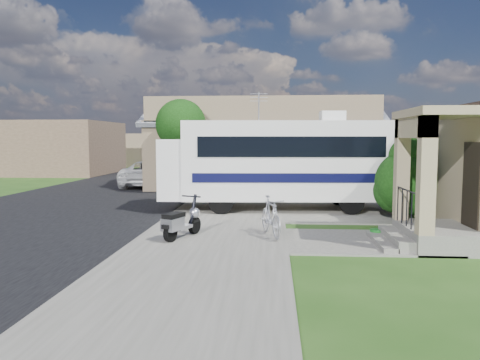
# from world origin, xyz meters

# --- Properties ---
(ground) EXTENTS (120.00, 120.00, 0.00)m
(ground) POSITION_xyz_m (0.00, 0.00, 0.00)
(ground) COLOR #214713
(street_slab) EXTENTS (9.00, 80.00, 0.02)m
(street_slab) POSITION_xyz_m (-7.50, 10.00, 0.01)
(street_slab) COLOR black
(street_slab) RESTS_ON ground
(sidewalk_slab) EXTENTS (4.00, 80.00, 0.06)m
(sidewalk_slab) POSITION_xyz_m (-1.00, 10.00, 0.03)
(sidewalk_slab) COLOR #615F57
(sidewalk_slab) RESTS_ON ground
(driveway_slab) EXTENTS (7.00, 6.00, 0.05)m
(driveway_slab) POSITION_xyz_m (1.50, 4.50, 0.03)
(driveway_slab) COLOR #615F57
(driveway_slab) RESTS_ON ground
(walk_slab) EXTENTS (4.00, 3.00, 0.05)m
(walk_slab) POSITION_xyz_m (3.00, -1.00, 0.03)
(walk_slab) COLOR #615F57
(walk_slab) RESTS_ON ground
(warehouse) EXTENTS (12.50, 8.40, 5.04)m
(warehouse) POSITION_xyz_m (0.00, 13.97, 1.99)
(warehouse) COLOR #7E684E
(warehouse) RESTS_ON ground
(distant_bldg_far) EXTENTS (10.00, 8.00, 4.00)m
(distant_bldg_far) POSITION_xyz_m (-17.00, 22.00, 2.00)
(distant_bldg_far) COLOR brown
(distant_bldg_far) RESTS_ON ground
(distant_bldg_near) EXTENTS (8.00, 7.00, 3.20)m
(distant_bldg_near) POSITION_xyz_m (-15.00, 34.00, 1.60)
(distant_bldg_near) COLOR #7E684E
(distant_bldg_near) RESTS_ON ground
(street_tree_a) EXTENTS (2.44, 2.40, 4.58)m
(street_tree_a) POSITION_xyz_m (-3.70, 9.05, 3.25)
(street_tree_a) COLOR black
(street_tree_a) RESTS_ON ground
(street_tree_b) EXTENTS (2.44, 2.40, 4.73)m
(street_tree_b) POSITION_xyz_m (-3.70, 19.05, 3.39)
(street_tree_b) COLOR black
(street_tree_b) RESTS_ON ground
(street_tree_c) EXTENTS (2.44, 2.40, 4.42)m
(street_tree_c) POSITION_xyz_m (-3.70, 28.05, 3.10)
(street_tree_c) COLOR black
(street_tree_c) RESTS_ON ground
(motorhome) EXTENTS (8.62, 3.17, 4.35)m
(motorhome) POSITION_xyz_m (0.82, 4.36, 1.87)
(motorhome) COLOR white
(motorhome) RESTS_ON ground
(shrub) EXTENTS (2.23, 2.13, 2.74)m
(shrub) POSITION_xyz_m (4.91, 1.98, 1.40)
(shrub) COLOR black
(shrub) RESTS_ON ground
(scooter) EXTENTS (0.89, 1.60, 1.10)m
(scooter) POSITION_xyz_m (-1.81, -1.13, 0.49)
(scooter) COLOR black
(scooter) RESTS_ON ground
(bicycle) EXTENTS (0.97, 1.85, 1.07)m
(bicycle) POSITION_xyz_m (0.56, -0.63, 0.54)
(bicycle) COLOR #B7B7C0
(bicycle) RESTS_ON ground
(pickup_truck) EXTENTS (2.58, 5.33, 1.46)m
(pickup_truck) POSITION_xyz_m (-6.26, 12.82, 0.73)
(pickup_truck) COLOR silver
(pickup_truck) RESTS_ON ground
(van) EXTENTS (2.88, 6.14, 1.73)m
(van) POSITION_xyz_m (-6.69, 19.58, 0.87)
(van) COLOR silver
(van) RESTS_ON ground
(garden_hose) EXTENTS (0.42, 0.42, 0.19)m
(garden_hose) POSITION_xyz_m (3.47, -0.32, 0.09)
(garden_hose) COLOR #16711E
(garden_hose) RESTS_ON ground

